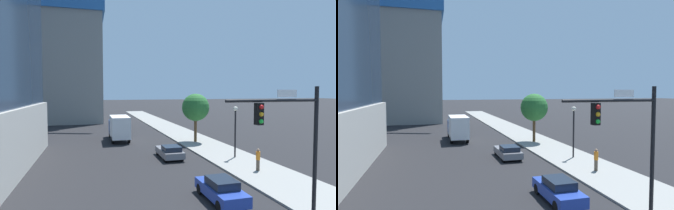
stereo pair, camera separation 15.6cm
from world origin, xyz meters
TOP-DOWN VIEW (x-y plane):
  - sidewalk at (7.84, 20.00)m, footprint 5.33×120.00m
  - construction_building at (-11.00, 54.82)m, footprint 26.13×15.12m
  - traffic_light_pole at (4.10, 3.56)m, footprint 5.20×0.48m
  - street_lamp at (8.15, 16.22)m, footprint 0.44×0.44m
  - street_tree at (7.45, 25.09)m, footprint 3.51×3.51m
  - car_blue at (2.01, 7.01)m, footprint 1.74×4.17m
  - car_gray at (2.01, 18.13)m, footprint 1.94×4.26m
  - box_truck at (-1.86, 29.28)m, footprint 2.33×7.15m
  - pedestrian_orange_shirt at (7.65, 11.60)m, footprint 0.34×0.34m

SIDE VIEW (x-z plane):
  - sidewalk at x=7.84m, z-range 0.00..0.15m
  - car_gray at x=2.01m, z-range 0.00..1.32m
  - car_blue at x=2.01m, z-range 0.00..1.44m
  - pedestrian_orange_shirt at x=7.65m, z-range 0.18..1.98m
  - box_truck at x=-1.86m, z-range 0.16..3.51m
  - street_lamp at x=8.15m, z-range 0.99..5.99m
  - street_tree at x=7.45m, z-range 1.45..7.62m
  - traffic_light_pole at x=4.10m, z-range 1.32..8.07m
  - construction_building at x=-11.00m, z-range -2.69..30.90m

